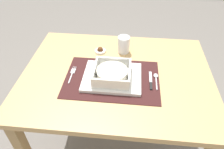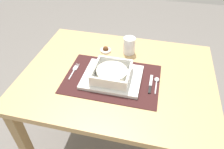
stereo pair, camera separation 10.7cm
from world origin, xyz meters
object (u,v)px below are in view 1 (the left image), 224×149
spoon (156,77)px  butter_knife (151,82)px  porridge_bowl (112,73)px  fork (72,73)px  drinking_glass (124,45)px  condiment_saucer (100,50)px  dining_table (117,87)px

spoon → butter_knife: spoon is taller
porridge_bowl → fork: 0.22m
drinking_glass → condiment_saucer: size_ratio=1.55×
fork → spoon: 0.43m
dining_table → drinking_glass: size_ratio=10.06×
dining_table → spoon: spoon is taller
dining_table → spoon: bearing=-6.3°
spoon → drinking_glass: 0.29m
drinking_glass → butter_knife: bearing=-59.4°
fork → drinking_glass: bearing=46.4°
drinking_glass → condiment_saucer: 0.14m
dining_table → butter_knife: (0.17, -0.05, 0.11)m
porridge_bowl → drinking_glass: size_ratio=1.84×
porridge_bowl → fork: bearing=173.3°
butter_knife → drinking_glass: drinking_glass is taller
dining_table → drinking_glass: (0.02, 0.20, 0.15)m
fork → drinking_glass: (0.25, 0.23, 0.04)m
fork → condiment_saucer: (0.12, 0.22, 0.00)m
fork → butter_knife: bearing=0.3°
dining_table → butter_knife: butter_knife is taller
condiment_saucer → fork: bearing=-118.2°
drinking_glass → condiment_saucer: bearing=-172.6°
dining_table → porridge_bowl: bearing=-109.5°
dining_table → porridge_bowl: porridge_bowl is taller
porridge_bowl → spoon: bearing=8.5°
butter_knife → spoon: bearing=47.8°
dining_table → porridge_bowl: size_ratio=5.48×
dining_table → condiment_saucer: 0.25m
spoon → condiment_saucer: size_ratio=1.83×
spoon → condiment_saucer: condiment_saucer is taller
porridge_bowl → butter_knife: (0.19, 0.00, -0.04)m
dining_table → fork: 0.26m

